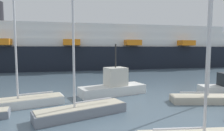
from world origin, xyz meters
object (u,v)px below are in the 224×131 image
Objects in this scene: sailboat_4 at (203,97)px; fishing_boat_0 at (114,86)px; sailboat_5 at (82,109)px; sailboat_1 at (25,101)px; cruise_ship at (71,48)px.

sailboat_4 is 1.36× the size of fishing_boat_0.
sailboat_5 is at bearing -137.56° from fishing_boat_0.
sailboat_4 is 11.69m from sailboat_5.
sailboat_5 is (-11.62, -1.35, 0.04)m from sailboat_4.
sailboat_1 is 6.07m from sailboat_5.
sailboat_5 is at bearing 128.66° from sailboat_1.
sailboat_4 is 0.11× the size of cruise_ship.
cruise_ship is at bearing -107.74° from sailboat_5.
cruise_ship is (-12.47, 35.45, 4.59)m from sailboat_4.
fishing_boat_0 is at bearing -177.68° from sailboat_1.
sailboat_5 is at bearing -161.30° from sailboat_4.
sailboat_4 reaches higher than sailboat_1.
sailboat_1 is 1.01× the size of sailboat_5.
fishing_boat_0 is at bearing -140.68° from sailboat_5.
sailboat_5 is at bearing -89.43° from cruise_ship.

